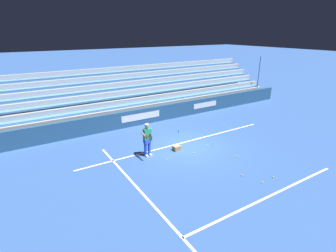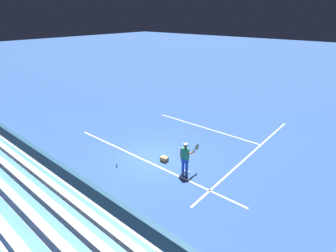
{
  "view_description": "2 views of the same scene",
  "coord_description": "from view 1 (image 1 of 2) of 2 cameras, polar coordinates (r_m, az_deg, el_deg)",
  "views": [
    {
      "loc": [
        7.88,
        10.71,
        6.06
      ],
      "look_at": [
        1.12,
        -0.17,
        1.35
      ],
      "focal_mm": 28.0,
      "sensor_mm": 36.0,
      "label": 1
    },
    {
      "loc": [
        9.04,
        -9.36,
        7.56
      ],
      "look_at": [
        -0.19,
        1.6,
        1.38
      ],
      "focal_mm": 28.0,
      "sensor_mm": 36.0,
      "label": 2
    }
  ],
  "objects": [
    {
      "name": "court_service_line_white",
      "position": [
        11.22,
        21.22,
        -14.04
      ],
      "size": [
        8.22,
        0.1,
        0.01
      ],
      "primitive_type": "cube",
      "color": "white",
      "rests_on": "ground"
    },
    {
      "name": "court_baseline_white",
      "position": [
        14.98,
        2.97,
        -3.7
      ],
      "size": [
        12.0,
        0.1,
        0.01
      ],
      "primitive_type": "cube",
      "color": "white",
      "rests_on": "ground"
    },
    {
      "name": "ground_plane",
      "position": [
        14.61,
        4.08,
        -4.38
      ],
      "size": [
        160.0,
        160.0,
        0.0
      ],
      "primitive_type": "plane",
      "color": "#2D5193"
    },
    {
      "name": "ball_box_cardboard",
      "position": [
        14.05,
        1.89,
        -4.8
      ],
      "size": [
        0.42,
        0.33,
        0.26
      ],
      "primitive_type": "cube",
      "rotation": [
        0.0,
        0.0,
        0.07
      ],
      "color": "#A87F51",
      "rests_on": "ground"
    },
    {
      "name": "back_wall_sponsor_board",
      "position": [
        18.05,
        -4.34,
        2.34
      ],
      "size": [
        25.55,
        0.25,
        1.1
      ],
      "color": "navy",
      "rests_on": "ground"
    },
    {
      "name": "tennis_ball_far_left",
      "position": [
        12.2,
        15.76,
        -10.28
      ],
      "size": [
        0.07,
        0.07,
        0.07
      ],
      "primitive_type": "sphere",
      "color": "#CCE533",
      "rests_on": "ground"
    },
    {
      "name": "tennis_ball_toward_net",
      "position": [
        13.78,
        5.63,
        -5.87
      ],
      "size": [
        0.07,
        0.07,
        0.07
      ],
      "primitive_type": "sphere",
      "color": "#CCE533",
      "rests_on": "ground"
    },
    {
      "name": "tennis_player",
      "position": [
        13.19,
        -4.54,
        -2.96
      ],
      "size": [
        0.58,
        1.01,
        1.71
      ],
      "color": "blue",
      "rests_on": "ground"
    },
    {
      "name": "tennis_ball_by_box",
      "position": [
        13.07,
        -0.25,
        -7.29
      ],
      "size": [
        0.07,
        0.07,
        0.07
      ],
      "primitive_type": "sphere",
      "color": "#CCE533",
      "rests_on": "ground"
    },
    {
      "name": "water_bottle",
      "position": [
        16.46,
        2.38,
        -1.05
      ],
      "size": [
        0.07,
        0.07,
        0.22
      ],
      "primitive_type": "cylinder",
      "color": "#33B2E5",
      "rests_on": "ground"
    },
    {
      "name": "tennis_ball_stray_back",
      "position": [
        11.95,
        19.83,
        -11.45
      ],
      "size": [
        0.07,
        0.07,
        0.07
      ],
      "primitive_type": "sphere",
      "color": "#CCE533",
      "rests_on": "ground"
    },
    {
      "name": "tennis_ball_far_right",
      "position": [
        14.76,
        8.62,
        -4.17
      ],
      "size": [
        0.07,
        0.07,
        0.07
      ],
      "primitive_type": "sphere",
      "color": "#CCE533",
      "rests_on": "ground"
    },
    {
      "name": "tennis_ball_near_player",
      "position": [
        12.51,
        21.88,
        -10.24
      ],
      "size": [
        0.07,
        0.07,
        0.07
      ],
      "primitive_type": "sphere",
      "color": "#CCE533",
      "rests_on": "ground"
    },
    {
      "name": "court_sideline_white",
      "position": [
        9.8,
        -2.1,
        -18.03
      ],
      "size": [
        0.1,
        12.0,
        0.01
      ],
      "primitive_type": "cube",
      "color": "white",
      "rests_on": "ground"
    },
    {
      "name": "tennis_ball_midcourt",
      "position": [
        18.17,
        12.05,
        0.33
      ],
      "size": [
        0.07,
        0.07,
        0.07
      ],
      "primitive_type": "sphere",
      "color": "#CCE533",
      "rests_on": "ground"
    },
    {
      "name": "tennis_ball_on_baseline",
      "position": [
        13.82,
        14.73,
        -6.4
      ],
      "size": [
        0.07,
        0.07,
        0.07
      ],
      "primitive_type": "sphere",
      "color": "#CCE533",
      "rests_on": "ground"
    },
    {
      "name": "bleacher_stand",
      "position": [
        20.26,
        -7.85,
        4.91
      ],
      "size": [
        24.27,
        4.0,
        3.85
      ],
      "color": "#9EA3A8",
      "rests_on": "ground"
    }
  ]
}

